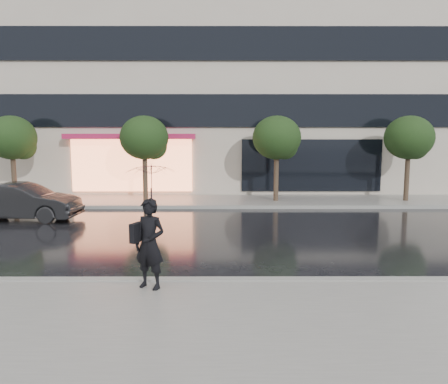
{
  "coord_description": "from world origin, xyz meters",
  "views": [
    {
      "loc": [
        0.56,
        -9.88,
        3.17
      ],
      "look_at": [
        0.59,
        3.36,
        1.4
      ],
      "focal_mm": 35.0,
      "sensor_mm": 36.0,
      "label": 1
    }
  ],
  "objects": [
    {
      "name": "ground",
      "position": [
        0.0,
        0.0,
        0.0
      ],
      "size": [
        120.0,
        120.0,
        0.0
      ],
      "primitive_type": "plane",
      "color": "black",
      "rests_on": "ground"
    },
    {
      "name": "sidewalk_near",
      "position": [
        0.0,
        -3.25,
        0.06
      ],
      "size": [
        60.0,
        4.5,
        0.12
      ],
      "primitive_type": "cube",
      "color": "slate",
      "rests_on": "ground"
    },
    {
      "name": "sidewalk_far",
      "position": [
        0.0,
        10.25,
        0.06
      ],
      "size": [
        60.0,
        3.5,
        0.12
      ],
      "primitive_type": "cube",
      "color": "slate",
      "rests_on": "ground"
    },
    {
      "name": "curb_near",
      "position": [
        0.0,
        -1.0,
        0.07
      ],
      "size": [
        60.0,
        0.25,
        0.14
      ],
      "primitive_type": "cube",
      "color": "gray",
      "rests_on": "ground"
    },
    {
      "name": "curb_far",
      "position": [
        0.0,
        8.5,
        0.07
      ],
      "size": [
        60.0,
        0.25,
        0.14
      ],
      "primitive_type": "cube",
      "color": "gray",
      "rests_on": "ground"
    },
    {
      "name": "office_building",
      "position": [
        -0.0,
        17.97,
        9.0
      ],
      "size": [
        30.0,
        12.76,
        18.0
      ],
      "color": "#B3A897",
      "rests_on": "ground"
    },
    {
      "name": "tree_far_west",
      "position": [
        -8.94,
        10.03,
        2.92
      ],
      "size": [
        2.2,
        2.2,
        3.99
      ],
      "color": "#33261C",
      "rests_on": "ground"
    },
    {
      "name": "tree_mid_west",
      "position": [
        -2.94,
        10.03,
        2.92
      ],
      "size": [
        2.2,
        2.2,
        3.99
      ],
      "color": "#33261C",
      "rests_on": "ground"
    },
    {
      "name": "tree_mid_east",
      "position": [
        3.06,
        10.03,
        2.92
      ],
      "size": [
        2.2,
        2.2,
        3.99
      ],
      "color": "#33261C",
      "rests_on": "ground"
    },
    {
      "name": "tree_far_east",
      "position": [
        9.06,
        10.03,
        2.92
      ],
      "size": [
        2.2,
        2.2,
        3.99
      ],
      "color": "#33261C",
      "rests_on": "ground"
    },
    {
      "name": "parked_car",
      "position": [
        -6.83,
        6.0,
        0.69
      ],
      "size": [
        4.25,
        1.73,
        1.37
      ],
      "primitive_type": "imported",
      "rotation": [
        0.0,
        0.0,
        1.5
      ],
      "color": "black",
      "rests_on": "ground"
    },
    {
      "name": "pedestrian_with_umbrella",
      "position": [
        -0.85,
        -1.51,
        1.72
      ],
      "size": [
        1.26,
        1.27,
        2.49
      ],
      "rotation": [
        0.0,
        0.0,
        -0.42
      ],
      "color": "black",
      "rests_on": "sidewalk_near"
    }
  ]
}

